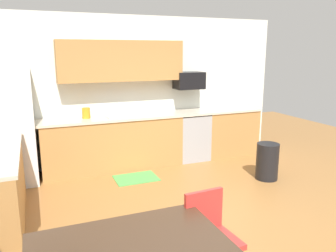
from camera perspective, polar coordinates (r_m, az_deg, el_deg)
name	(u,v)px	position (r m, az deg, el deg)	size (l,w,h in m)	color
ground_plane	(198,220)	(4.39, 5.08, -15.54)	(12.00, 12.00, 0.00)	#9E6B38
wall_back	(135,90)	(6.39, -5.59, 6.04)	(5.80, 0.10, 2.70)	silver
cabinet_run_back	(113,144)	(6.09, -9.22, -3.00)	(2.45, 0.60, 0.90)	#AD7A42
cabinet_run_back_right	(228,132)	(6.99, 10.11, -1.04)	(1.10, 0.60, 0.90)	#AD7A42
countertop_back	(141,116)	(6.12, -4.57, 1.71)	(4.80, 0.64, 0.04)	beige
upper_cabinets_back	(121,61)	(6.06, -7.87, 10.85)	(2.20, 0.34, 0.70)	#AD7A42
refrigerator	(8,127)	(5.79, -25.36, -0.21)	(0.76, 0.70, 1.82)	white
oven_range	(190,136)	(6.58, 3.82, -1.66)	(0.60, 0.60, 0.91)	#999BA0
microwave	(189,80)	(6.50, 3.57, 7.68)	(0.54, 0.36, 0.32)	black
sink_basin	(120,120)	(6.03, -8.09, 1.06)	(0.48, 0.40, 0.14)	#A5A8AD
sink_faucet	(117,109)	(6.17, -8.54, 2.82)	(0.02, 0.02, 0.24)	#B2B5BA
chair_near_table	(210,232)	(3.14, 7.07, -17.32)	(0.43, 0.43, 0.85)	red
trash_bin	(267,161)	(5.79, 16.41, -5.75)	(0.36, 0.36, 0.60)	black
floor_mat	(136,178)	(5.69, -5.41, -8.75)	(0.70, 0.50, 0.01)	#4CA54C
kettle	(86,114)	(5.94, -13.65, 2.04)	(0.14, 0.14, 0.20)	orange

